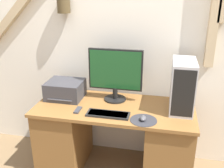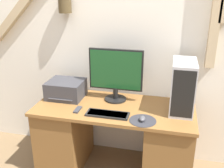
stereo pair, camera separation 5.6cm
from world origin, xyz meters
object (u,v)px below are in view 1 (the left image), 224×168
monitor (115,73)px  keyboard (108,114)px  remote_control (78,110)px  mouse (143,118)px  printer (65,90)px  computer_tower (182,86)px

monitor → keyboard: (0.00, -0.34, -0.27)m
keyboard → remote_control: (-0.29, 0.02, -0.00)m
monitor → remote_control: bearing=-132.0°
keyboard → mouse: mouse is taller
remote_control → keyboard: bearing=-4.9°
keyboard → remote_control: 0.29m
keyboard → mouse: (0.31, -0.04, 0.01)m
monitor → printer: bearing=-173.6°
monitor → mouse: monitor is taller
printer → mouse: bearing=-21.4°
monitor → keyboard: size_ratio=1.39×
mouse → printer: bearing=158.6°
monitor → mouse: bearing=-50.1°
monitor → mouse: 0.55m
monitor → remote_control: (-0.28, -0.31, -0.27)m
keyboard → mouse: 0.31m
computer_tower → monitor: bearing=171.6°
monitor → remote_control: 0.50m
keyboard → printer: bearing=150.7°
keyboard → remote_control: bearing=175.1°
remote_control → monitor: bearing=48.0°
mouse → computer_tower: (0.31, 0.28, 0.21)m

